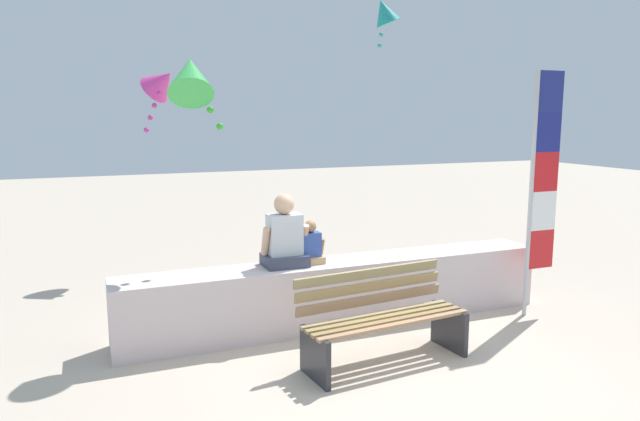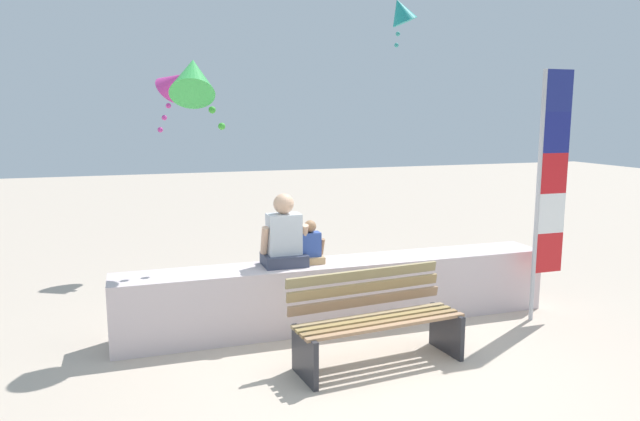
# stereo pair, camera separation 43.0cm
# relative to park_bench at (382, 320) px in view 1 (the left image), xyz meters

# --- Properties ---
(ground_plane) EXTENTS (40.00, 40.00, 0.00)m
(ground_plane) POSITION_rel_park_bench_xyz_m (0.06, -0.13, -0.42)
(ground_plane) COLOR #C3B09D
(seawall_ledge) EXTENTS (5.08, 0.58, 0.75)m
(seawall_ledge) POSITION_rel_park_bench_xyz_m (0.06, 1.11, -0.05)
(seawall_ledge) COLOR beige
(seawall_ledge) RESTS_ON ground
(park_bench) EXTENTS (1.73, 0.77, 0.88)m
(park_bench) POSITION_rel_park_bench_xyz_m (0.00, 0.00, 0.00)
(park_bench) COLOR #A57B58
(park_bench) RESTS_ON ground
(person_adult) EXTENTS (0.53, 0.39, 0.81)m
(person_adult) POSITION_rel_park_bench_xyz_m (-0.62, 1.13, 0.64)
(person_adult) COLOR #383E53
(person_adult) RESTS_ON seawall_ledge
(person_child) EXTENTS (0.32, 0.24, 0.49)m
(person_child) POSITION_rel_park_bench_xyz_m (-0.31, 1.14, 0.52)
(person_child) COLOR tan
(person_child) RESTS_ON seawall_ledge
(flag_banner) EXTENTS (0.41, 0.05, 2.91)m
(flag_banner) POSITION_rel_park_bench_xyz_m (2.37, 0.52, 1.22)
(flag_banner) COLOR #B7B7BC
(flag_banner) RESTS_ON ground
(kite_green) EXTENTS (0.64, 0.77, 0.93)m
(kite_green) POSITION_rel_park_bench_xyz_m (-1.49, 1.64, 2.39)
(kite_green) COLOR green
(kite_teal) EXTENTS (0.65, 0.61, 0.85)m
(kite_teal) POSITION_rel_park_bench_xyz_m (2.39, 4.51, 3.75)
(kite_teal) COLOR teal
(kite_magenta) EXTENTS (0.79, 0.79, 1.08)m
(kite_magenta) POSITION_rel_park_bench_xyz_m (-1.44, 4.46, 2.47)
(kite_magenta) COLOR #DB3D9E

